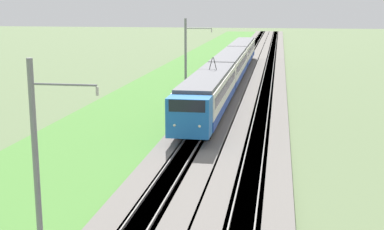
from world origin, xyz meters
TOP-DOWN VIEW (x-y plane):
  - ballast_main at (50.00, 0.00)m, footprint 240.00×4.40m
  - ballast_adjacent at (50.00, -4.28)m, footprint 240.00×4.40m
  - track_main at (50.00, 0.00)m, footprint 240.00×1.57m
  - track_adjacent at (50.00, -4.28)m, footprint 240.00×1.57m
  - grass_verge at (50.00, 6.99)m, footprint 240.00×9.82m
  - passenger_train at (50.08, 0.00)m, footprint 58.95×2.92m
  - catenary_mast_near at (5.46, 2.86)m, footprint 0.22×2.56m
  - catenary_mast_mid at (36.68, 2.87)m, footprint 0.22×2.56m

SIDE VIEW (x-z plane):
  - grass_verge at x=50.00m, z-range 0.00..0.12m
  - ballast_main at x=50.00m, z-range 0.00..0.30m
  - ballast_adjacent at x=50.00m, z-range 0.00..0.30m
  - track_main at x=50.00m, z-range -0.07..0.38m
  - track_adjacent at x=50.00m, z-range -0.07..0.38m
  - passenger_train at x=50.08m, z-range -0.17..4.72m
  - catenary_mast_near at x=5.46m, z-range 0.14..7.69m
  - catenary_mast_mid at x=36.68m, z-range 0.14..8.21m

